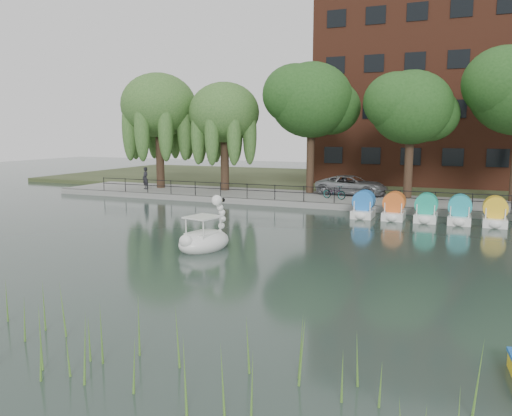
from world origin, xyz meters
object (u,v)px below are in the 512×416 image
Objects in this scene: bicycle at (334,191)px; swan_boat at (205,238)px; minivan at (352,184)px; pedestrian at (145,177)px.

bicycle is 0.60× the size of swan_boat.
swan_boat is at bearing 176.06° from minivan.
minivan is 2.61m from bicycle.
minivan is 15.85m from pedestrian.
minivan is at bearing 94.20° from swan_boat.
swan_boat reaches higher than bicycle.
swan_boat is (-2.56, -17.09, -0.72)m from minivan.
swan_boat reaches higher than minivan.
minivan is at bearing 36.02° from pedestrian.
minivan reaches higher than bicycle.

